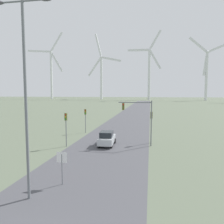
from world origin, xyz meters
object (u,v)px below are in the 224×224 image
object	(u,v)px
traffic_light_post_near_left	(66,122)
wind_turbine_left	(101,72)
car_approaching	(107,138)
wind_turbine_right	(207,70)
traffic_light_mast_overhead	(140,114)
wind_turbine_center	(149,69)
stop_sign_near	(62,162)
traffic_light_post_mid_left	(85,115)
streetlamp	(25,80)
wind_turbine_far_left	(51,70)
traffic_light_post_near_right	(151,120)

from	to	relation	value
traffic_light_post_near_left	wind_turbine_left	xyz separation A→B (m)	(-36.49, 180.75, 22.71)
car_approaching	wind_turbine_right	xyz separation A→B (m)	(50.72, 165.56, 23.97)
traffic_light_mast_overhead	wind_turbine_center	bearing A→B (deg)	90.05
stop_sign_near	car_approaching	distance (m)	12.43
traffic_light_post_near_left	traffic_light_post_mid_left	world-z (taller)	traffic_light_post_near_left
streetlamp	wind_turbine_center	world-z (taller)	wind_turbine_center
traffic_light_mast_overhead	wind_turbine_far_left	distance (m)	209.39
traffic_light_post_mid_left	traffic_light_mast_overhead	bearing A→B (deg)	-37.64
traffic_light_post_mid_left	car_approaching	xyz separation A→B (m)	(5.26, -7.91, -2.04)
streetlamp	traffic_light_post_near_right	size ratio (longest dim) A/B	2.93
wind_turbine_center	wind_turbine_left	bearing A→B (deg)	168.35
traffic_light_post_mid_left	wind_turbine_right	distance (m)	168.73
car_approaching	traffic_light_post_near_left	bearing A→B (deg)	-162.69
car_approaching	stop_sign_near	bearing A→B (deg)	-94.13
traffic_light_post_mid_left	wind_turbine_right	world-z (taller)	wind_turbine_right
traffic_light_mast_overhead	wind_turbine_left	bearing A→B (deg)	104.31
traffic_light_post_near_left	traffic_light_post_mid_left	xyz separation A→B (m)	(-0.34, 9.44, -0.15)
streetlamp	traffic_light_post_near_right	bearing A→B (deg)	65.43
traffic_light_post_near_left	traffic_light_mast_overhead	size ratio (longest dim) A/B	0.73
traffic_light_post_near_left	traffic_light_post_mid_left	distance (m)	9.45
wind_turbine_left	traffic_light_post_near_right	bearing A→B (deg)	-75.11
traffic_light_post_mid_left	wind_turbine_left	bearing A→B (deg)	101.92
stop_sign_near	traffic_light_post_near_right	world-z (taller)	traffic_light_post_near_right
stop_sign_near	wind_turbine_far_left	size ratio (longest dim) A/B	0.04
streetlamp	traffic_light_mast_overhead	bearing A→B (deg)	67.78
stop_sign_near	traffic_light_post_near_left	xyz separation A→B (m)	(-4.02, 10.84, 1.37)
traffic_light_post_near_left	streetlamp	bearing A→B (deg)	-78.24
car_approaching	wind_turbine_left	bearing A→B (deg)	103.01
wind_turbine_far_left	wind_turbine_right	xyz separation A→B (m)	(145.31, -17.96, -4.89)
stop_sign_near	wind_turbine_center	xyz separation A→B (m)	(4.90, 182.23, 25.38)
streetlamp	wind_turbine_far_left	distance (m)	219.90
car_approaching	wind_turbine_right	bearing A→B (deg)	72.97
traffic_light_post_near_right	traffic_light_post_mid_left	xyz separation A→B (m)	(-10.90, 5.61, -0.14)
wind_turbine_left	wind_turbine_center	size ratio (longest dim) A/B	1.03
traffic_light_post_near_right	car_approaching	bearing A→B (deg)	-157.86
wind_turbine_right	wind_turbine_far_left	bearing A→B (deg)	172.95
wind_turbine_center	traffic_light_post_near_right	bearing A→B (deg)	-89.44
traffic_light_mast_overhead	wind_turbine_center	xyz separation A→B (m)	(-0.14, 169.20, 22.97)
wind_turbine_left	traffic_light_mast_overhead	bearing A→B (deg)	-75.69
wind_turbine_left	wind_turbine_right	xyz separation A→B (m)	(92.13, -13.66, -0.93)
traffic_light_mast_overhead	wind_turbine_far_left	size ratio (longest dim) A/B	0.09
streetlamp	traffic_light_post_near_left	bearing A→B (deg)	101.76
wind_turbine_far_left	wind_turbine_left	size ratio (longest dim) A/B	1.08
traffic_light_mast_overhead	wind_turbine_right	bearing A→B (deg)	74.23
stop_sign_near	wind_turbine_left	distance (m)	197.31
traffic_light_post_mid_left	car_approaching	size ratio (longest dim) A/B	0.96
traffic_light_post_near_left	traffic_light_post_mid_left	bearing A→B (deg)	92.09
traffic_light_mast_overhead	traffic_light_post_near_right	bearing A→B (deg)	47.52
stop_sign_near	traffic_light_post_near_left	distance (m)	11.64
wind_turbine_center	traffic_light_mast_overhead	bearing A→B (deg)	-89.95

